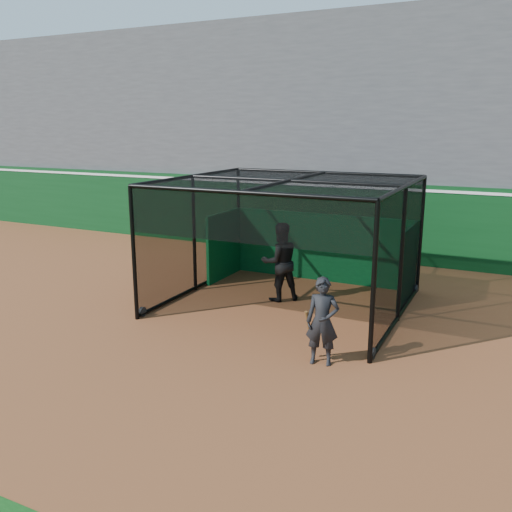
% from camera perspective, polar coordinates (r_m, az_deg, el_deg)
% --- Properties ---
extents(ground, '(120.00, 120.00, 0.00)m').
position_cam_1_polar(ground, '(11.03, -5.28, -9.23)').
color(ground, brown).
rests_on(ground, ground).
extents(outfield_wall, '(50.00, 0.50, 2.50)m').
position_cam_1_polar(outfield_wall, '(18.22, 8.58, 4.03)').
color(outfield_wall, '#0A3814').
rests_on(outfield_wall, ground).
extents(grandstand, '(50.00, 7.85, 8.95)m').
position_cam_1_polar(grandstand, '(21.60, 11.99, 13.86)').
color(grandstand, '#4C4C4F').
rests_on(grandstand, ground).
extents(batting_cage, '(5.42, 5.05, 3.01)m').
position_cam_1_polar(batting_cage, '(12.98, 3.49, 1.27)').
color(batting_cage, black).
rests_on(batting_cage, ground).
extents(batter, '(1.21, 1.19, 1.96)m').
position_cam_1_polar(batter, '(13.40, 2.54, -0.61)').
color(batter, black).
rests_on(batter, ground).
extents(on_deck_player, '(0.66, 0.50, 1.64)m').
position_cam_1_polar(on_deck_player, '(9.93, 6.99, -6.86)').
color(on_deck_player, black).
rests_on(on_deck_player, ground).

